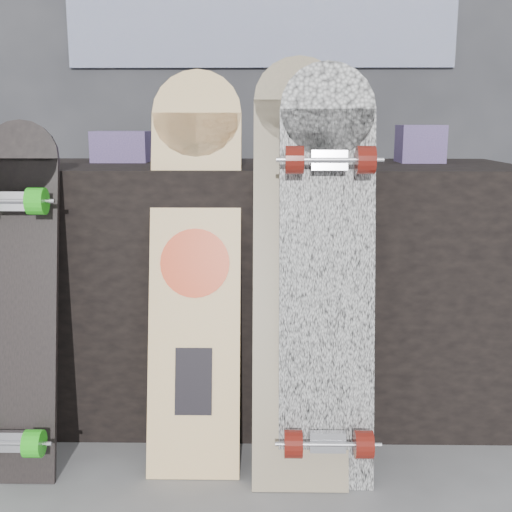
{
  "coord_description": "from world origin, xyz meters",
  "views": [
    {
      "loc": [
        0.02,
        -1.53,
        0.93
      ],
      "look_at": [
        -0.01,
        0.2,
        0.57
      ],
      "focal_mm": 45.0,
      "sensor_mm": 36.0,
      "label": 1
    }
  ],
  "objects_px": {
    "longboard_celtic": "(300,253)",
    "skateboard_dark": "(16,296)",
    "longboard_geisha": "(195,258)",
    "longboard_cascadia": "(327,270)",
    "vendor_table": "(259,287)"
  },
  "relations": [
    {
      "from": "longboard_celtic",
      "to": "skateboard_dark",
      "type": "relative_size",
      "value": 1.18
    },
    {
      "from": "longboard_geisha",
      "to": "longboard_cascadia",
      "type": "xyz_separation_m",
      "value": [
        0.35,
        -0.11,
        -0.01
      ]
    },
    {
      "from": "longboard_celtic",
      "to": "longboard_cascadia",
      "type": "bearing_deg",
      "value": -49.47
    },
    {
      "from": "vendor_table",
      "to": "skateboard_dark",
      "type": "relative_size",
      "value": 1.7
    },
    {
      "from": "longboard_geisha",
      "to": "longboard_cascadia",
      "type": "distance_m",
      "value": 0.37
    },
    {
      "from": "vendor_table",
      "to": "longboard_cascadia",
      "type": "xyz_separation_m",
      "value": [
        0.18,
        -0.44,
        0.16
      ]
    },
    {
      "from": "vendor_table",
      "to": "longboard_geisha",
      "type": "relative_size",
      "value": 1.49
    },
    {
      "from": "vendor_table",
      "to": "longboard_geisha",
      "type": "xyz_separation_m",
      "value": [
        -0.17,
        -0.33,
        0.17
      ]
    },
    {
      "from": "vendor_table",
      "to": "skateboard_dark",
      "type": "bearing_deg",
      "value": -146.63
    },
    {
      "from": "longboard_celtic",
      "to": "longboard_geisha",
      "type": "bearing_deg",
      "value": 173.06
    },
    {
      "from": "vendor_table",
      "to": "longboard_celtic",
      "type": "bearing_deg",
      "value": -73.01
    },
    {
      "from": "longboard_celtic",
      "to": "skateboard_dark",
      "type": "height_order",
      "value": "longboard_celtic"
    },
    {
      "from": "longboard_cascadia",
      "to": "longboard_celtic",
      "type": "bearing_deg",
      "value": 130.53
    },
    {
      "from": "longboard_geisha",
      "to": "longboard_celtic",
      "type": "xyz_separation_m",
      "value": [
        0.28,
        -0.03,
        0.02
      ]
    },
    {
      "from": "longboard_geisha",
      "to": "skateboard_dark",
      "type": "xyz_separation_m",
      "value": [
        -0.46,
        -0.09,
        -0.09
      ]
    }
  ]
}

